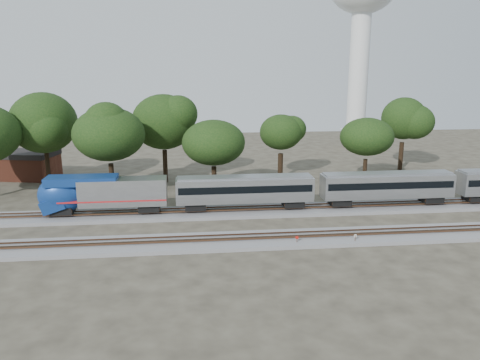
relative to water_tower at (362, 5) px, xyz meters
name	(u,v)px	position (x,y,z in m)	size (l,w,h in m)	color
ground	(244,229)	(-31.15, -52.00, -30.35)	(160.00, 160.00, 0.00)	#383328
track_far	(239,212)	(-31.15, -46.00, -30.14)	(160.00, 5.00, 0.73)	slate
track_near	(249,240)	(-31.15, -56.00, -30.14)	(160.00, 5.00, 0.73)	slate
switch_stand_red	(297,240)	(-26.47, -57.49, -29.68)	(0.33, 0.13, 1.05)	#512D19
switch_stand_white	(355,238)	(-20.50, -57.75, -29.64)	(0.34, 0.14, 1.11)	#512D19
switch_lever	(331,242)	(-22.84, -57.21, -30.20)	(0.50, 0.30, 0.30)	#512D19
water_tower	(362,5)	(0.00, 0.00, 0.00)	(14.80, 14.80, 40.96)	silver
brick_building	(26,165)	(-63.47, -23.16, -28.14)	(10.34, 8.30, 4.38)	brown
tree_1	(44,123)	(-58.28, -29.49, -20.68)	(9.83, 9.83, 13.86)	black
tree_2	(109,134)	(-47.80, -36.60, -21.56)	(8.94, 8.94, 12.61)	black
tree_3	(164,122)	(-40.86, -28.45, -20.90)	(9.62, 9.62, 13.56)	black
tree_4	(214,143)	(-33.65, -36.50, -22.97)	(7.52, 7.52, 10.60)	black
tree_5	(281,132)	(-22.40, -27.74, -22.84)	(7.65, 7.65, 10.79)	black
tree_6	(367,137)	(-10.41, -33.59, -22.93)	(7.55, 7.55, 10.65)	black
tree_7	(404,119)	(-0.04, -23.58, -21.33)	(9.18, 9.18, 12.94)	black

